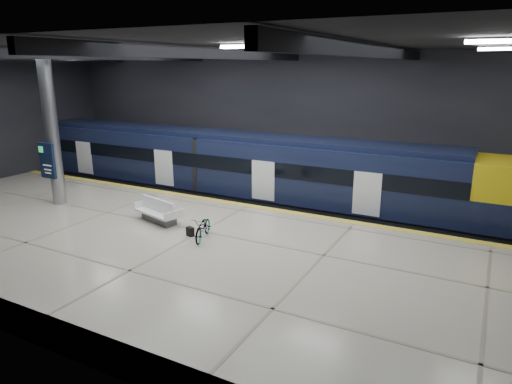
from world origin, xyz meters
The scene contains 10 objects.
ground centered at (0.00, 0.00, 0.00)m, with size 30.00×30.00×0.00m, color black.
room_shell centered at (0.00, 0.00, 5.72)m, with size 30.10×16.10×8.05m.
platform centered at (0.00, -2.50, 0.55)m, with size 30.00×11.00×1.10m, color #B7AF9B.
safety_strip centered at (0.00, 2.75, 1.11)m, with size 30.00×0.40×0.01m, color yellow.
rails centered at (0.00, 5.50, 0.08)m, with size 30.00×1.52×0.16m.
train centered at (-1.12, 5.50, 2.06)m, with size 29.40×2.84×3.79m.
bench centered at (-2.18, -0.93, 1.45)m, with size 2.39×1.48×0.98m.
bicycle centered at (0.51, -1.65, 1.54)m, with size 0.59×1.69×0.89m, color #99999E.
pannier_bag centered at (-0.09, -1.65, 1.28)m, with size 0.30×0.18×0.35m, color black.
info_column centered at (-8.00, -1.03, 4.46)m, with size 0.90×0.78×6.90m.
Camera 1 is at (9.67, -14.76, 7.34)m, focal length 32.00 mm.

